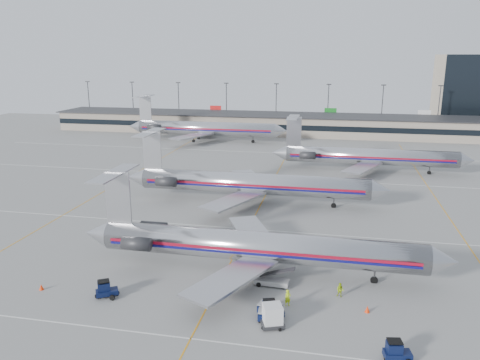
% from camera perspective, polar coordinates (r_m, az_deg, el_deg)
% --- Properties ---
extents(ground, '(260.00, 260.00, 0.00)m').
position_cam_1_polar(ground, '(59.74, -0.80, -9.35)').
color(ground, gray).
rests_on(ground, ground).
extents(apron_markings, '(160.00, 0.15, 0.02)m').
position_cam_1_polar(apron_markings, '(68.79, 0.98, -5.98)').
color(apron_markings, silver).
rests_on(apron_markings, ground).
extents(terminal, '(162.00, 17.00, 6.25)m').
position_cam_1_polar(terminal, '(153.13, 7.08, 6.76)').
color(terminal, gray).
rests_on(terminal, ground).
extents(light_mast_row, '(163.60, 0.40, 15.28)m').
position_cam_1_polar(light_mast_row, '(166.38, 7.54, 9.27)').
color(light_mast_row, '#38383D').
rests_on(light_mast_row, ground).
extents(jet_foreground, '(43.49, 25.61, 11.38)m').
position_cam_1_polar(jet_foreground, '(54.57, 1.41, -8.00)').
color(jet_foreground, silver).
rests_on(jet_foreground, ground).
extents(jet_second_row, '(45.67, 26.89, 11.95)m').
position_cam_1_polar(jet_second_row, '(79.99, 0.94, -0.37)').
color(jet_second_row, silver).
rests_on(jet_second_row, ground).
extents(jet_third_row, '(42.78, 26.32, 11.70)m').
position_cam_1_polar(jet_third_row, '(105.48, 15.09, 2.82)').
color(jet_third_row, silver).
rests_on(jet_third_row, ground).
extents(jet_back_row, '(48.29, 29.70, 13.20)m').
position_cam_1_polar(jet_back_row, '(139.38, -4.54, 6.31)').
color(jet_back_row, silver).
rests_on(jet_back_row, ground).
extents(tug_left, '(2.53, 2.14, 1.85)m').
position_cam_1_polar(tug_left, '(52.20, -16.07, -12.72)').
color(tug_left, '#091132').
rests_on(tug_left, ground).
extents(tug_center, '(2.47, 1.73, 1.82)m').
position_cam_1_polar(tug_center, '(46.88, 3.79, -15.51)').
color(tug_center, '#091132').
rests_on(tug_center, ground).
extents(tug_right, '(2.41, 1.50, 1.83)m').
position_cam_1_polar(tug_right, '(43.23, 18.49, -19.20)').
color(tug_right, '#091132').
rests_on(tug_right, ground).
extents(cart_inner, '(2.45, 2.01, 1.20)m').
position_cam_1_polar(cart_inner, '(47.34, 3.66, -15.44)').
color(cart_inner, '#091132').
rests_on(cart_inner, ground).
extents(cart_outer, '(1.90, 1.34, 1.05)m').
position_cam_1_polar(cart_outer, '(46.51, 3.42, -16.16)').
color(cart_outer, '#091132').
rests_on(cart_outer, ground).
extents(uld_container, '(2.54, 2.33, 2.18)m').
position_cam_1_polar(uld_container, '(45.44, 3.98, -16.18)').
color(uld_container, '#2D2D30').
rests_on(uld_container, ground).
extents(belt_loader, '(4.49, 1.62, 2.35)m').
position_cam_1_polar(belt_loader, '(52.70, 3.98, -12.11)').
color(belt_loader, '#979797').
rests_on(belt_loader, ground).
extents(ramp_worker_near, '(0.75, 0.67, 1.73)m').
position_cam_1_polar(ramp_worker_near, '(48.93, 5.84, -14.11)').
color(ramp_worker_near, '#C3E715').
rests_on(ramp_worker_near, ground).
extents(ramp_worker_far, '(0.92, 0.81, 1.57)m').
position_cam_1_polar(ramp_worker_far, '(51.38, 12.11, -12.99)').
color(ramp_worker_far, '#9DC112').
rests_on(ramp_worker_far, ground).
extents(cone_right, '(0.60, 0.60, 0.68)m').
position_cam_1_polar(cone_right, '(49.48, 15.26, -14.95)').
color(cone_right, '#FA3208').
rests_on(cone_right, ground).
extents(cone_left, '(0.57, 0.57, 0.67)m').
position_cam_1_polar(cone_left, '(56.16, -23.06, -11.90)').
color(cone_left, '#FA3208').
rests_on(cone_left, ground).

